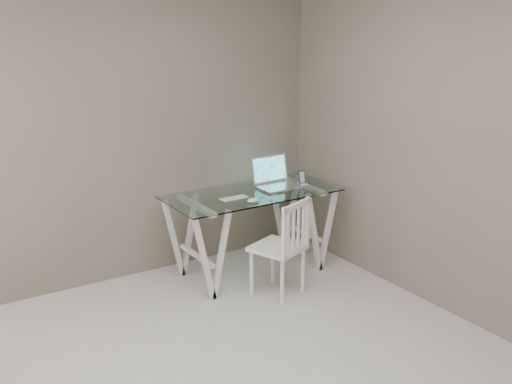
% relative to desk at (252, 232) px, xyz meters
% --- Properties ---
extents(room, '(4.50, 4.52, 2.71)m').
position_rel_desk_xyz_m(room, '(-1.18, -1.69, 1.33)').
color(room, beige).
rests_on(room, ground).
extents(desk, '(1.50, 0.70, 0.75)m').
position_rel_desk_xyz_m(desk, '(0.00, 0.00, 0.00)').
color(desk, silver).
rests_on(desk, ground).
extents(chair, '(0.49, 0.49, 0.82)m').
position_rel_desk_xyz_m(chair, '(-0.03, -0.54, 0.07)').
color(chair, white).
rests_on(chair, ground).
extents(laptop, '(0.38, 0.32, 0.26)m').
position_rel_desk_xyz_m(laptop, '(0.29, 0.06, 0.43)').
color(laptop, silver).
rests_on(laptop, desk).
extents(keyboard, '(0.26, 0.11, 0.01)m').
position_rel_desk_xyz_m(keyboard, '(-0.22, -0.08, 0.37)').
color(keyboard, silver).
rests_on(keyboard, desk).
extents(mouse, '(0.11, 0.06, 0.03)m').
position_rel_desk_xyz_m(mouse, '(-0.14, -0.24, 0.38)').
color(mouse, white).
rests_on(mouse, desk).
extents(phone_dock, '(0.07, 0.07, 0.13)m').
position_rel_desk_xyz_m(phone_dock, '(0.51, -0.04, 0.40)').
color(phone_dock, white).
rests_on(phone_dock, desk).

